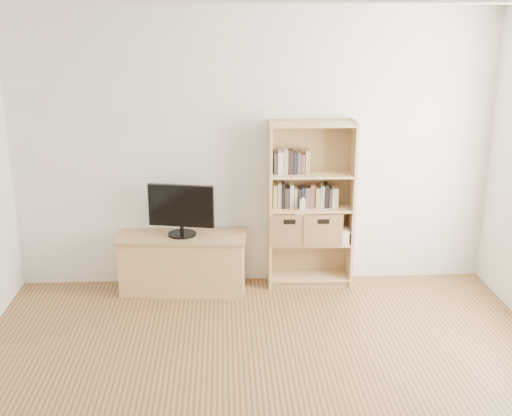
{
  "coord_description": "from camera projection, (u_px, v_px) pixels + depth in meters",
  "views": [
    {
      "loc": [
        -0.28,
        -3.36,
        2.58
      ],
      "look_at": [
        -0.01,
        1.9,
        0.92
      ],
      "focal_mm": 45.0,
      "sensor_mm": 36.0,
      "label": 1
    }
  ],
  "objects": [
    {
      "name": "basket_left",
      "position": [
        288.0,
        226.0,
        6.08
      ],
      "size": [
        0.38,
        0.31,
        0.31
      ],
      "primitive_type": "cube",
      "rotation": [
        0.0,
        0.0,
        -0.02
      ],
      "color": "brown",
      "rests_on": "bookshelf"
    },
    {
      "name": "back_wall",
      "position": [
        254.0,
        150.0,
        5.98
      ],
      "size": [
        4.5,
        0.02,
        2.6
      ],
      "primitive_type": "cube",
      "color": "silver",
      "rests_on": "floor"
    },
    {
      "name": "baby_monitor",
      "position": [
        303.0,
        205.0,
        5.93
      ],
      "size": [
        0.06,
        0.04,
        0.1
      ],
      "primitive_type": "cube",
      "rotation": [
        0.0,
        0.0,
        -0.19
      ],
      "color": "white",
      "rests_on": "bookshelf"
    },
    {
      "name": "bookshelf",
      "position": [
        311.0,
        205.0,
        6.03
      ],
      "size": [
        0.8,
        0.3,
        1.6
      ],
      "primitive_type": "cube",
      "rotation": [
        0.0,
        0.0,
        -0.02
      ],
      "color": "tan",
      "rests_on": "floor"
    },
    {
      "name": "tv_stand",
      "position": [
        183.0,
        264.0,
        6.06
      ],
      "size": [
        1.18,
        0.53,
        0.53
      ],
      "primitive_type": "cube",
      "rotation": [
        0.0,
        0.0,
        -0.09
      ],
      "color": "tan",
      "rests_on": "floor"
    },
    {
      "name": "basket_right",
      "position": [
        321.0,
        226.0,
        6.08
      ],
      "size": [
        0.37,
        0.31,
        0.3
      ],
      "primitive_type": "cube",
      "rotation": [
        0.0,
        0.0,
        0.01
      ],
      "color": "brown",
      "rests_on": "bookshelf"
    },
    {
      "name": "magazine_stack",
      "position": [
        339.0,
        235.0,
        6.12
      ],
      "size": [
        0.18,
        0.25,
        0.11
      ],
      "primitive_type": "cube",
      "rotation": [
        0.0,
        0.0,
        -0.07
      ],
      "color": "silver",
      "rests_on": "bookshelf"
    },
    {
      "name": "books_row_mid",
      "position": [
        311.0,
        196.0,
        6.02
      ],
      "size": [
        0.77,
        0.18,
        0.2
      ],
      "primitive_type": "cube",
      "rotation": [
        0.0,
        0.0,
        -0.04
      ],
      "color": "#9F9156",
      "rests_on": "bookshelf"
    },
    {
      "name": "books_row_upper",
      "position": [
        293.0,
        163.0,
        5.92
      ],
      "size": [
        0.35,
        0.13,
        0.18
      ],
      "primitive_type": "cube",
      "rotation": [
        0.0,
        0.0,
        0.02
      ],
      "color": "#9F9156",
      "rests_on": "bookshelf"
    },
    {
      "name": "television",
      "position": [
        181.0,
        210.0,
        5.9
      ],
      "size": [
        0.61,
        0.17,
        0.48
      ],
      "primitive_type": "cube",
      "rotation": [
        0.0,
        0.0,
        -0.21
      ],
      "color": "black",
      "rests_on": "tv_stand"
    },
    {
      "name": "ceiling",
      "position": [
        278.0,
        2.0,
        3.21
      ],
      "size": [
        4.5,
        5.0,
        0.01
      ],
      "primitive_type": "cube",
      "color": "white",
      "rests_on": "back_wall"
    },
    {
      "name": "laptop",
      "position": [
        309.0,
        210.0,
        6.02
      ],
      "size": [
        0.33,
        0.25,
        0.02
      ],
      "primitive_type": "cube",
      "rotation": [
        0.0,
        0.0,
        0.13
      ],
      "color": "silver",
      "rests_on": "basket_left"
    }
  ]
}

